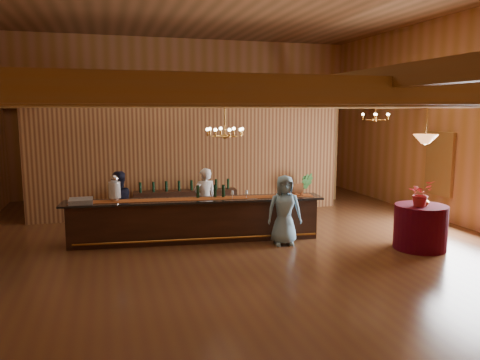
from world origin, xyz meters
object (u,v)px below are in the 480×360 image
object	(u,v)px
bartender	(205,200)
chandelier_left	(225,132)
chandelier_right	(375,116)
beverage_dispenser	(115,189)
staff_second	(118,205)
backbar_shelf	(186,205)
pendant_lamp	(426,139)
floor_plant	(303,192)
raffle_drum	(296,189)
guest	(284,210)
tasting_bar	(196,220)
round_table	(420,227)

from	to	relation	value
bartender	chandelier_left	bearing A→B (deg)	88.78
chandelier_right	bartender	bearing A→B (deg)	-179.17
beverage_dispenser	staff_second	xyz separation A→B (m)	(0.07, 0.51, -0.48)
backbar_shelf	chandelier_right	bearing A→B (deg)	-12.43
pendant_lamp	floor_plant	distance (m)	4.72
floor_plant	raffle_drum	bearing A→B (deg)	-116.78
guest	staff_second	bearing A→B (deg)	166.83
pendant_lamp	floor_plant	world-z (taller)	pendant_lamp
tasting_bar	guest	size ratio (longest dim) A/B	3.79
pendant_lamp	floor_plant	bearing A→B (deg)	102.16
pendant_lamp	floor_plant	xyz separation A→B (m)	(-0.92, 4.26, -1.82)
beverage_dispenser	chandelier_left	distance (m)	2.81
chandelier_right	staff_second	xyz separation A→B (m)	(-6.87, -0.16, -2.04)
raffle_drum	pendant_lamp	xyz separation A→B (m)	(2.23, -1.66, 1.24)
backbar_shelf	staff_second	bearing A→B (deg)	-136.95
beverage_dispenser	chandelier_right	bearing A→B (deg)	5.50
pendant_lamp	bartender	size ratio (longest dim) A/B	0.56
round_table	chandelier_left	world-z (taller)	chandelier_left
round_table	chandelier_right	xyz separation A→B (m)	(0.57, 2.87, 2.36)
staff_second	beverage_dispenser	bearing A→B (deg)	53.94
beverage_dispenser	floor_plant	size ratio (longest dim) A/B	0.51
tasting_bar	round_table	bearing A→B (deg)	-16.92
pendant_lamp	bartender	world-z (taller)	pendant_lamp
floor_plant	tasting_bar	bearing A→B (deg)	-147.98
tasting_bar	staff_second	world-z (taller)	staff_second
tasting_bar	raffle_drum	xyz separation A→B (m)	(2.36, -0.30, 0.66)
chandelier_right	tasting_bar	bearing A→B (deg)	-170.00
beverage_dispenser	floor_plant	world-z (taller)	beverage_dispenser
tasting_bar	bartender	world-z (taller)	bartender
guest	pendant_lamp	bearing A→B (deg)	-12.09
tasting_bar	bartender	distance (m)	0.98
round_table	floor_plant	size ratio (longest dim) A/B	0.96
beverage_dispenser	round_table	size ratio (longest dim) A/B	0.54
beverage_dispenser	bartender	bearing A→B (deg)	15.42
staff_second	floor_plant	xyz separation A→B (m)	(5.38, 1.55, -0.21)
raffle_drum	round_table	distance (m)	2.86
backbar_shelf	tasting_bar	bearing A→B (deg)	-90.66
round_table	staff_second	distance (m)	6.87
tasting_bar	raffle_drum	bearing A→B (deg)	-1.10
raffle_drum	bartender	xyz separation A→B (m)	(-1.97, 1.14, -0.37)
bartender	tasting_bar	bearing A→B (deg)	59.09
chandelier_left	floor_plant	size ratio (longest dim) A/B	0.69
round_table	floor_plant	bearing A→B (deg)	102.16
beverage_dispenser	pendant_lamp	world-z (taller)	pendant_lamp
tasting_bar	bartender	xyz separation A→B (m)	(0.40, 0.84, 0.30)
tasting_bar	chandelier_right	distance (m)	5.75
raffle_drum	bartender	size ratio (longest dim) A/B	0.21
staff_second	floor_plant	bearing A→B (deg)	168.09
chandelier_right	floor_plant	world-z (taller)	chandelier_right
beverage_dispenser	floor_plant	bearing A→B (deg)	20.68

